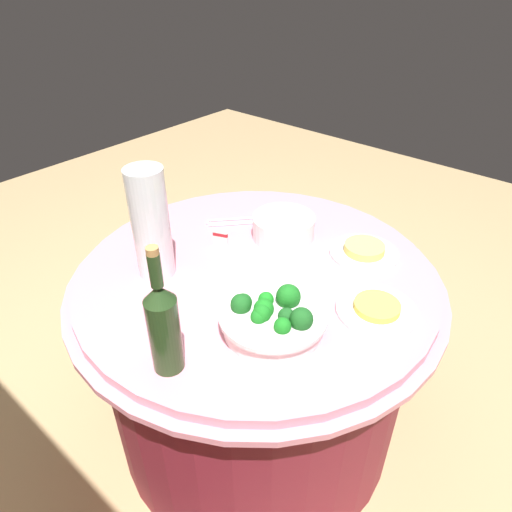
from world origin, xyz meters
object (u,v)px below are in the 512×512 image
object	(u,v)px
decorative_fruit_vase	(152,230)
food_plate_fried_egg	(377,309)
broccoli_bowl	(273,318)
plate_stack	(283,227)
serving_tongs	(228,222)
wine_bottle	(164,325)
food_plate_noodles	(364,251)
label_placard_front	(220,238)

from	to	relation	value
decorative_fruit_vase	food_plate_fried_egg	distance (m)	0.67
broccoli_bowl	plate_stack	size ratio (longest dim) A/B	1.33
plate_stack	food_plate_fried_egg	size ratio (longest dim) A/B	0.95
serving_tongs	plate_stack	bearing A→B (deg)	-166.40
serving_tongs	food_plate_fried_egg	size ratio (longest dim) A/B	0.67
wine_bottle	broccoli_bowl	bearing A→B (deg)	-113.23
broccoli_bowl	food_plate_noodles	world-z (taller)	broccoli_bowl
broccoli_bowl	wine_bottle	distance (m)	0.29
broccoli_bowl	plate_stack	xyz separation A→B (m)	(0.26, -0.38, -0.00)
broccoli_bowl	wine_bottle	bearing A→B (deg)	66.77
broccoli_bowl	food_plate_noodles	size ratio (longest dim) A/B	1.27
plate_stack	serving_tongs	size ratio (longest dim) A/B	1.42
plate_stack	food_plate_noodles	distance (m)	0.28
plate_stack	food_plate_fried_egg	bearing A→B (deg)	161.47
wine_bottle	food_plate_noodles	size ratio (longest dim) A/B	1.53
wine_bottle	serving_tongs	world-z (taller)	wine_bottle
broccoli_bowl	food_plate_fried_egg	world-z (taller)	broccoli_bowl
food_plate_fried_egg	serving_tongs	bearing A→B (deg)	-8.32
decorative_fruit_vase	food_plate_fried_egg	world-z (taller)	decorative_fruit_vase
food_plate_noodles	food_plate_fried_egg	xyz separation A→B (m)	(-0.17, 0.23, -0.00)
wine_bottle	serving_tongs	xyz separation A→B (m)	(0.36, -0.59, -0.12)
broccoli_bowl	plate_stack	distance (m)	0.46
serving_tongs	food_plate_fried_egg	xyz separation A→B (m)	(-0.64, 0.09, 0.01)
label_placard_front	food_plate_fried_egg	bearing A→B (deg)	-176.37
wine_bottle	decorative_fruit_vase	xyz separation A→B (m)	(0.32, -0.23, 0.02)
decorative_fruit_vase	serving_tongs	bearing A→B (deg)	-83.40
decorative_fruit_vase	food_plate_fried_egg	xyz separation A→B (m)	(-0.60, -0.27, -0.14)
wine_bottle	food_plate_fried_egg	distance (m)	0.58
label_placard_front	serving_tongs	bearing A→B (deg)	-56.06
broccoli_bowl	label_placard_front	bearing A→B (deg)	-27.81
decorative_fruit_vase	food_plate_noodles	world-z (taller)	decorative_fruit_vase
serving_tongs	food_plate_noodles	distance (m)	0.49
broccoli_bowl	serving_tongs	bearing A→B (deg)	-35.18
food_plate_fried_egg	wine_bottle	bearing A→B (deg)	60.18
decorative_fruit_vase	label_placard_front	bearing A→B (deg)	-101.10
broccoli_bowl	label_placard_front	distance (m)	0.43
wine_bottle	serving_tongs	size ratio (longest dim) A/B	2.26
serving_tongs	label_placard_front	world-z (taller)	label_placard_front
food_plate_noodles	food_plate_fried_egg	world-z (taller)	food_plate_noodles
food_plate_noodles	broccoli_bowl	bearing A→B (deg)	89.46
food_plate_noodles	label_placard_front	size ratio (longest dim) A/B	4.00
plate_stack	wine_bottle	bearing A→B (deg)	103.25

